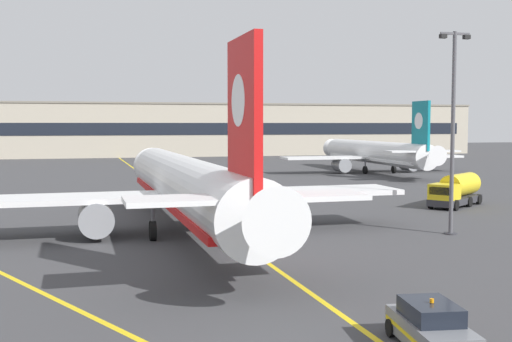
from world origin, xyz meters
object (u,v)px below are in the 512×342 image
object	(u,v)px
airliner_background	(375,153)
service_truck_baggage_yellow	(456,190)
service_car_second	(431,328)
apron_lamp_post	(453,129)
airliner_foreground	(187,186)

from	to	relation	value
airliner_background	service_truck_baggage_yellow	xyz separation A→B (m)	(-10.20, -39.87, -1.63)
service_car_second	service_truck_baggage_yellow	world-z (taller)	service_truck_baggage_yellow
service_car_second	service_truck_baggage_yellow	size ratio (longest dim) A/B	0.58
apron_lamp_post	service_truck_baggage_yellow	bearing A→B (deg)	57.05
airliner_foreground	service_car_second	xyz separation A→B (m)	(4.74, -25.01, -2.60)
airliner_background	apron_lamp_post	world-z (taller)	apron_lamp_post
airliner_foreground	airliner_background	xyz separation A→B (m)	(36.82, 48.78, -0.25)
service_car_second	service_truck_baggage_yellow	xyz separation A→B (m)	(21.88, 33.92, 0.72)
airliner_background	apron_lamp_post	bearing A→B (deg)	-109.55
airliner_background	service_car_second	world-z (taller)	airliner_background
airliner_foreground	apron_lamp_post	xyz separation A→B (m)	(17.86, -4.59, 3.95)
service_truck_baggage_yellow	apron_lamp_post	bearing A→B (deg)	-122.95
airliner_foreground	service_car_second	world-z (taller)	airliner_foreground
airliner_background	service_truck_baggage_yellow	world-z (taller)	airliner_background
airliner_foreground	service_car_second	distance (m)	25.59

